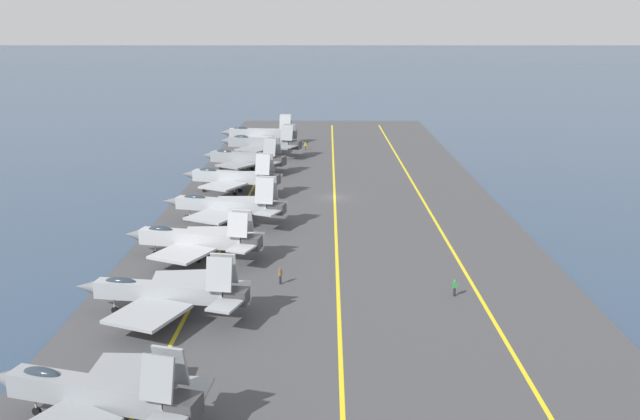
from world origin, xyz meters
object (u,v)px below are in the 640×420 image
object	(u,v)px
parked_jet_second	(165,292)
parked_jet_nearest	(94,393)
parked_jet_third	(195,239)
crew_yellow_vest	(305,146)
parked_jet_fourth	(226,205)
parked_jet_eighth	(260,133)
parked_jet_sixth	(244,158)
parked_jet_seventh	(261,143)
crew_brown_vest	(280,275)
parked_jet_fifth	(232,177)
crew_green_vest	(455,287)

from	to	relation	value
parked_jet_second	parked_jet_nearest	bearing A→B (deg)	178.25
parked_jet_third	crew_yellow_vest	bearing A→B (deg)	-8.25
parked_jet_third	parked_jet_fourth	bearing A→B (deg)	-6.19
parked_jet_eighth	crew_yellow_vest	xyz separation A→B (m)	(-8.58, -10.37, -1.40)
parked_jet_sixth	crew_yellow_vest	distance (m)	24.21
parked_jet_sixth	parked_jet_seventh	bearing A→B (deg)	-6.00
parked_jet_third	crew_brown_vest	world-z (taller)	parked_jet_third
parked_jet_second	parked_jet_eighth	distance (m)	93.46
parked_jet_third	parked_jet_seventh	world-z (taller)	parked_jet_seventh
parked_jet_third	parked_jet_seventh	bearing A→B (deg)	-1.30
parked_jet_nearest	parked_jet_sixth	bearing A→B (deg)	0.04
parked_jet_second	parked_jet_third	distance (m)	15.78
parked_jet_nearest	parked_jet_eighth	world-z (taller)	parked_jet_eighth
parked_jet_fifth	parked_jet_nearest	bearing A→B (deg)	179.87
parked_jet_seventh	crew_yellow_vest	bearing A→B (deg)	-51.20
parked_jet_seventh	crew_brown_vest	xyz separation A→B (m)	(-69.89, -8.62, -1.71)
parked_jet_third	parked_jet_fifth	bearing A→B (deg)	-0.07
parked_jet_seventh	crew_yellow_vest	xyz separation A→B (m)	(6.92, -8.61, -1.72)
parked_jet_second	crew_green_vest	world-z (taller)	parked_jet_second
crew_brown_vest	parked_jet_sixth	bearing A→B (deg)	10.52
parked_jet_third	crew_brown_vest	size ratio (longest dim) A/B	9.10
crew_yellow_vest	crew_green_vest	world-z (taller)	crew_yellow_vest
parked_jet_nearest	parked_jet_sixth	xyz separation A→B (m)	(80.14, 0.06, 0.05)
crew_yellow_vest	crew_brown_vest	xyz separation A→B (m)	(-76.81, -0.01, 0.01)
crew_green_vest	crew_brown_vest	xyz separation A→B (m)	(2.97, 16.93, 0.04)
parked_jet_nearest	parked_jet_third	distance (m)	32.94
parked_jet_third	crew_yellow_vest	size ratio (longest dim) A/B	9.22
parked_jet_fourth	crew_green_vest	bearing A→B (deg)	-133.84
parked_jet_third	parked_jet_fourth	size ratio (longest dim) A/B	0.94
parked_jet_sixth	crew_brown_vest	bearing A→B (deg)	-169.48
parked_jet_fifth	parked_jet_fourth	bearing A→B (deg)	-174.98
parked_jet_fifth	crew_brown_vest	distance (m)	39.40
parked_jet_fourth	parked_jet_second	bearing A→B (deg)	177.92
parked_jet_fifth	parked_jet_eighth	bearing A→B (deg)	0.46
parked_jet_nearest	parked_jet_second	bearing A→B (deg)	-1.75
parked_jet_fifth	crew_brown_vest	world-z (taller)	parked_jet_fifth
crew_brown_vest	parked_jet_fifth	bearing A→B (deg)	14.72
parked_jet_fifth	crew_green_vest	xyz separation A→B (m)	(-41.04, -26.93, -1.74)
parked_jet_fourth	parked_jet_third	bearing A→B (deg)	173.81
crew_green_vest	parked_jet_sixth	bearing A→B (deg)	25.11
parked_jet_sixth	parked_jet_second	bearing A→B (deg)	-179.47
parked_jet_eighth	parked_jet_seventh	bearing A→B (deg)	-173.54
parked_jet_sixth	parked_jet_eighth	distance (m)	30.49
crew_brown_vest	parked_jet_second	bearing A→B (deg)	130.00
parked_jet_fourth	crew_green_vest	xyz separation A→B (m)	(-24.46, -25.47, -1.61)
parked_jet_fifth	crew_brown_vest	bearing A→B (deg)	-165.28
parked_jet_sixth	parked_jet_eighth	xyz separation A→B (m)	(30.49, 0.18, -0.07)
parked_jet_second	crew_brown_vest	world-z (taller)	parked_jet_second
parked_jet_nearest	parked_jet_seventh	world-z (taller)	parked_jet_seventh
parked_jet_second	parked_jet_seventh	size ratio (longest dim) A/B	0.92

